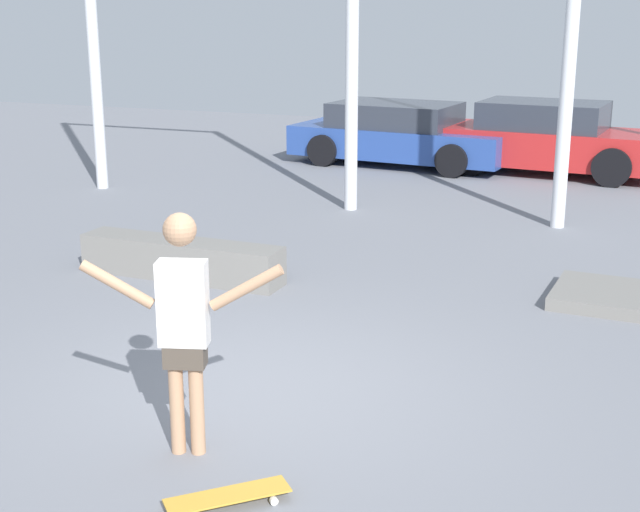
% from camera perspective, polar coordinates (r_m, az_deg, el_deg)
% --- Properties ---
extents(ground_plane, '(36.00, 36.00, 0.00)m').
position_cam_1_polar(ground_plane, '(7.54, -4.09, -8.65)').
color(ground_plane, slate).
extents(skateboarder, '(1.38, 0.49, 1.77)m').
position_cam_1_polar(skateboarder, '(6.24, -8.76, -3.97)').
color(skateboarder, tan).
rests_on(skateboarder, ground_plane).
extents(skateboard, '(0.73, 0.71, 0.08)m').
position_cam_1_polar(skateboard, '(5.96, -5.92, -15.04)').
color(skateboard, gold).
rests_on(skateboard, ground_plane).
extents(grind_box, '(2.53, 0.53, 0.46)m').
position_cam_1_polar(grind_box, '(10.62, -8.87, -0.20)').
color(grind_box, slate).
rests_on(grind_box, ground_plane).
extents(parked_car_blue, '(4.53, 2.30, 1.24)m').
position_cam_1_polar(parked_car_blue, '(18.17, 5.19, 7.75)').
color(parked_car_blue, '#284793').
rests_on(parked_car_blue, ground_plane).
extents(parked_car_red, '(4.25, 2.12, 1.36)m').
position_cam_1_polar(parked_car_red, '(17.63, 14.41, 7.28)').
color(parked_car_red, red).
rests_on(parked_car_red, ground_plane).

